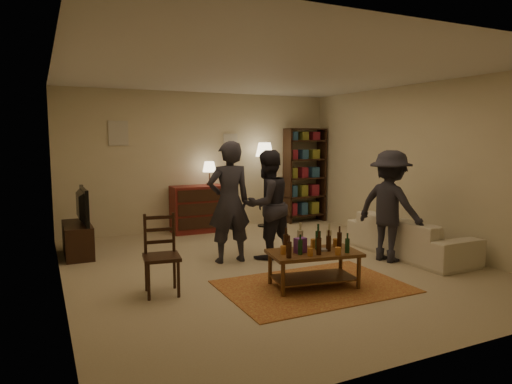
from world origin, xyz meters
TOP-DOWN VIEW (x-y plane):
  - floor at (0.00, 0.00)m, footprint 6.00×6.00m
  - room_shell at (-0.65, 2.98)m, footprint 6.00×6.00m
  - rug at (0.03, -1.05)m, footprint 2.20×1.50m
  - coffee_table at (0.03, -1.05)m, footprint 1.17×0.76m
  - dining_chair at (-1.70, -0.45)m, footprint 0.46×0.46m
  - tv_stand at (-2.44, 1.80)m, footprint 0.40×1.00m
  - dresser at (-0.19, 2.71)m, footprint 1.00×0.50m
  - bookshelf at (2.25, 2.78)m, footprint 0.90×0.34m
  - floor_lamp at (1.21, 2.65)m, footprint 0.36×0.36m
  - sofa at (2.20, -0.40)m, footprint 0.81×2.08m
  - person_left at (-0.46, 0.46)m, footprint 0.66×0.45m
  - person_right at (0.14, 0.43)m, footprint 0.92×0.80m
  - person_by_sofa at (1.70, -0.50)m, footprint 0.87×1.18m

SIDE VIEW (x-z plane):
  - floor at x=0.00m, z-range 0.00..0.00m
  - rug at x=0.03m, z-range 0.00..0.01m
  - sofa at x=2.20m, z-range 0.00..0.61m
  - tv_stand at x=-2.44m, z-range -0.14..0.91m
  - coffee_table at x=0.03m, z-range 0.00..0.79m
  - dresser at x=-0.19m, z-range -0.20..1.16m
  - dining_chair at x=-1.70m, z-range 0.02..0.97m
  - person_by_sofa at x=1.70m, z-range 0.00..1.64m
  - person_right at x=0.14m, z-range 0.00..1.64m
  - person_left at x=-0.46m, z-range 0.00..1.77m
  - bookshelf at x=2.25m, z-range 0.03..2.04m
  - floor_lamp at x=1.21m, z-range 0.60..2.32m
  - room_shell at x=-0.65m, z-range -1.19..4.81m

